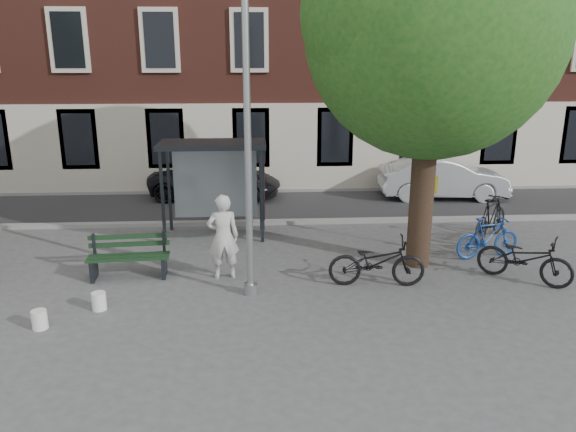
# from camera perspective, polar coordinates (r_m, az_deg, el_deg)

# --- Properties ---
(ground) EXTENTS (90.00, 90.00, 0.00)m
(ground) POSITION_cam_1_polar(r_m,az_deg,el_deg) (12.01, -3.80, -7.91)
(ground) COLOR #4C4C4F
(ground) RESTS_ON ground
(road) EXTENTS (40.00, 4.00, 0.01)m
(road) POSITION_cam_1_polar(r_m,az_deg,el_deg) (18.62, -3.69, 0.98)
(road) COLOR #28282B
(road) RESTS_ON ground
(curb_near) EXTENTS (40.00, 0.25, 0.12)m
(curb_near) POSITION_cam_1_polar(r_m,az_deg,el_deg) (16.68, -3.71, -0.66)
(curb_near) COLOR gray
(curb_near) RESTS_ON ground
(curb_far) EXTENTS (40.00, 0.25, 0.12)m
(curb_far) POSITION_cam_1_polar(r_m,az_deg,el_deg) (20.54, -3.67, 2.60)
(curb_far) COLOR gray
(curb_far) RESTS_ON ground
(lamppost) EXTENTS (0.28, 0.35, 6.11)m
(lamppost) POSITION_cam_1_polar(r_m,az_deg,el_deg) (11.16, -4.07, 5.23)
(lamppost) COLOR #9EA0A3
(lamppost) RESTS_ON ground
(tree_right) EXTENTS (5.76, 5.60, 8.20)m
(tree_right) POSITION_cam_1_polar(r_m,az_deg,el_deg) (12.95, 14.83, 18.88)
(tree_right) COLOR black
(tree_right) RESTS_ON ground
(bus_shelter) EXTENTS (2.85, 1.45, 2.62)m
(bus_shelter) POSITION_cam_1_polar(r_m,az_deg,el_deg) (15.38, -6.13, 4.96)
(bus_shelter) COLOR #1E2328
(bus_shelter) RESTS_ON ground
(painter) EXTENTS (0.76, 0.55, 1.94)m
(painter) POSITION_cam_1_polar(r_m,az_deg,el_deg) (12.58, -6.61, -2.10)
(painter) COLOR silver
(painter) RESTS_ON ground
(bench) EXTENTS (1.85, 0.73, 0.93)m
(bench) POSITION_cam_1_polar(r_m,az_deg,el_deg) (13.24, -15.85, -4.18)
(bench) COLOR #1E2328
(bench) RESTS_ON ground
(bike_a) EXTENTS (2.14, 0.89, 1.09)m
(bike_a) POSITION_cam_1_polar(r_m,az_deg,el_deg) (12.36, 8.99, -4.62)
(bike_a) COLOR black
(bike_a) RESTS_ON ground
(bike_b) EXTENTS (1.81, 0.87, 1.05)m
(bike_b) POSITION_cam_1_polar(r_m,az_deg,el_deg) (14.70, 19.65, -2.08)
(bike_b) COLOR navy
(bike_b) RESTS_ON ground
(bike_c) EXTENTS (2.06, 1.83, 1.08)m
(bike_c) POSITION_cam_1_polar(r_m,az_deg,el_deg) (13.50, 22.91, -3.98)
(bike_c) COLOR black
(bike_c) RESTS_ON ground
(bike_d) EXTENTS (1.79, 1.81, 1.19)m
(bike_d) POSITION_cam_1_polar(r_m,az_deg,el_deg) (16.17, 19.92, -0.20)
(bike_d) COLOR black
(bike_d) RESTS_ON ground
(car_dark) EXTENTS (4.73, 2.59, 1.26)m
(car_dark) POSITION_cam_1_polar(r_m,az_deg,el_deg) (19.80, -7.36, 3.66)
(car_dark) COLOR black
(car_dark) RESTS_ON ground
(car_silver) EXTENTS (4.47, 1.84, 1.44)m
(car_silver) POSITION_cam_1_polar(r_m,az_deg,el_deg) (20.27, 15.44, 3.77)
(car_silver) COLOR #B8BBC0
(car_silver) RESTS_ON ground
(bucket_a) EXTENTS (0.35, 0.35, 0.36)m
(bucket_a) POSITION_cam_1_polar(r_m,az_deg,el_deg) (11.48, -23.93, -9.60)
(bucket_a) COLOR white
(bucket_a) RESTS_ON ground
(bucket_b) EXTENTS (0.28, 0.28, 0.36)m
(bucket_b) POSITION_cam_1_polar(r_m,az_deg,el_deg) (11.85, -18.65, -8.20)
(bucket_b) COLOR white
(bucket_b) RESTS_ON ground
(notice_sign) EXTENTS (0.33, 0.13, 1.94)m
(notice_sign) POSITION_cam_1_polar(r_m,az_deg,el_deg) (14.63, 14.22, 1.91)
(notice_sign) COLOR #9EA0A3
(notice_sign) RESTS_ON ground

